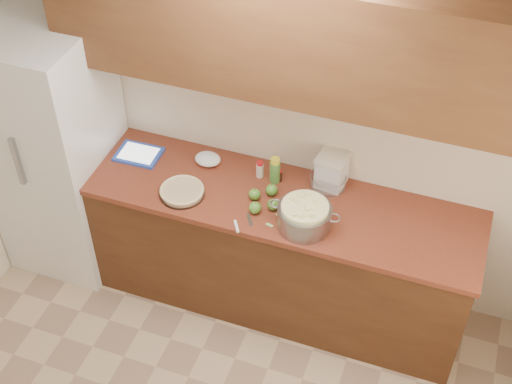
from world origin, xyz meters
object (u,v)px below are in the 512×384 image
(colander, at_px, (304,216))
(tablet, at_px, (139,154))
(pie, at_px, (182,191))
(flour_canister, at_px, (332,170))

(colander, distance_m, tablet, 1.21)
(colander, bearing_deg, tablet, 168.25)
(pie, relative_size, flour_canister, 1.28)
(colander, distance_m, flour_canister, 0.40)
(pie, xyz_separation_m, colander, (0.77, -0.00, 0.05))
(pie, distance_m, tablet, 0.48)
(pie, relative_size, tablet, 0.97)
(pie, relative_size, colander, 0.67)
(pie, xyz_separation_m, flour_canister, (0.82, 0.39, 0.09))
(colander, xyz_separation_m, tablet, (-1.19, 0.25, -0.07))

